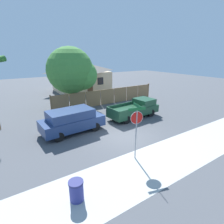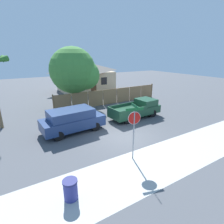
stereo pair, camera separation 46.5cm
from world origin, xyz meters
TOP-DOWN VIEW (x-y plane):
  - ground_plane at (0.00, 0.00)m, footprint 80.00×80.00m
  - sidewalk_strip at (0.00, -3.60)m, footprint 36.00×3.20m
  - wooden_fence at (3.58, 8.13)m, footprint 13.34×0.12m
  - house at (4.34, 17.35)m, footprint 8.60×6.39m
  - oak_tree at (-0.27, 8.82)m, footprint 5.12×4.88m
  - red_suv at (-2.87, 2.75)m, footprint 4.79×2.33m
  - orange_pickup at (3.37, 2.77)m, footprint 5.10×2.18m
  - stop_sign at (-1.17, -2.61)m, footprint 0.97×0.87m
  - trash_bin at (-5.14, -3.65)m, footprint 0.61×0.61m

SIDE VIEW (x-z plane):
  - ground_plane at x=0.00m, z-range 0.00..0.00m
  - sidewalk_strip at x=0.00m, z-range 0.00..0.01m
  - trash_bin at x=-5.14m, z-range 0.01..0.90m
  - orange_pickup at x=3.37m, z-range -0.01..1.61m
  - wooden_fence at x=3.58m, z-range -0.05..1.84m
  - red_suv at x=-2.87m, z-range 0.07..1.86m
  - stop_sign at x=-1.17m, z-range 0.59..3.80m
  - house at x=4.34m, z-range 0.08..4.65m
  - oak_tree at x=-0.27m, z-range 0.71..7.22m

